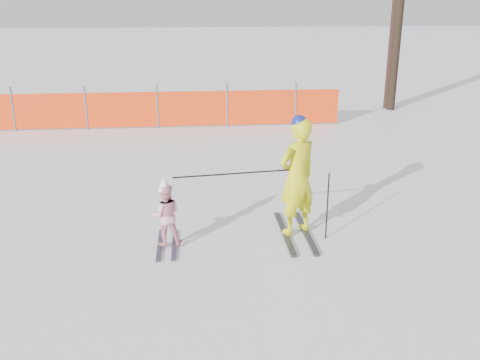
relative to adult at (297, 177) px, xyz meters
name	(u,v)px	position (x,y,z in m)	size (l,w,h in m)	color
ground	(243,255)	(-0.91, -0.65, -0.97)	(120.00, 120.00, 0.00)	white
adult	(297,177)	(0.00, 0.00, 0.00)	(0.81, 1.63, 1.95)	black
child	(166,214)	(-2.04, -0.25, -0.45)	(0.50, 1.06, 1.15)	black
ski_poles	(269,186)	(-0.47, -0.15, -0.09)	(2.38, 0.24, 1.11)	black
safety_fence	(71,111)	(-4.99, 7.53, -0.42)	(15.30, 0.06, 1.25)	#595960
tree_trunks	(397,15)	(5.06, 9.64, 2.07)	(0.28, 0.54, 6.65)	black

